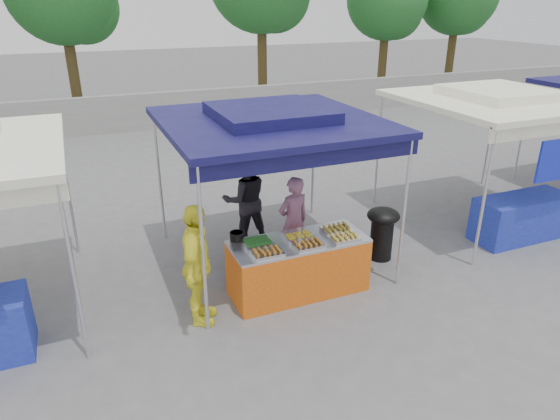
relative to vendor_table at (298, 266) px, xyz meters
name	(u,v)px	position (x,y,z in m)	size (l,w,h in m)	color
ground_plane	(295,287)	(0.00, 0.10, -0.43)	(80.00, 80.00, 0.00)	slate
back_wall	(161,110)	(0.00, 11.10, 0.17)	(40.00, 0.25, 1.20)	gray
main_canopy	(271,121)	(0.00, 1.07, 1.94)	(3.20, 3.20, 2.57)	silver
neighbor_stall_right	(509,145)	(4.50, 0.67, 1.18)	(3.20, 3.20, 2.57)	silver
tree_3	(389,2)	(10.07, 13.04, 3.49)	(3.41, 3.33, 5.72)	#47381B
vendor_table	(298,266)	(0.00, 0.00, 0.00)	(2.00, 0.80, 0.85)	#D55813
food_tray_fl	(267,253)	(-0.58, -0.24, 0.46)	(0.42, 0.30, 0.07)	silver
food_tray_fm	(308,245)	(0.04, -0.24, 0.46)	(0.42, 0.30, 0.07)	silver
food_tray_fr	(344,238)	(0.61, -0.24, 0.46)	(0.42, 0.30, 0.07)	silver
food_tray_bl	(258,242)	(-0.60, 0.10, 0.46)	(0.42, 0.30, 0.07)	silver
food_tray_bm	(299,236)	(0.03, 0.06, 0.46)	(0.42, 0.30, 0.07)	silver
food_tray_br	(337,229)	(0.65, 0.06, 0.46)	(0.42, 0.30, 0.07)	silver
cooking_pot	(237,236)	(-0.82, 0.35, 0.49)	(0.21, 0.21, 0.12)	black
skewer_cup	(299,243)	(-0.07, -0.15, 0.47)	(0.08, 0.08, 0.09)	silver
wok_burner	(382,229)	(1.72, 0.41, 0.11)	(0.54, 0.54, 0.91)	black
crate_left	(255,266)	(-0.43, 0.74, -0.29)	(0.46, 0.32, 0.28)	#1626B2
crate_right	(296,259)	(0.27, 0.67, -0.28)	(0.50, 0.35, 0.30)	#1626B2
crate_stacked	(296,243)	(0.27, 0.67, 0.01)	(0.47, 0.33, 0.28)	#1626B2
vendor_woman	(293,222)	(0.27, 0.80, 0.34)	(0.56, 0.36, 1.52)	#976083
helper_man	(245,200)	(-0.19, 1.82, 0.41)	(0.81, 0.63, 1.67)	black
customer_person	(197,266)	(-1.54, -0.18, 0.43)	(1.00, 0.42, 1.71)	#F7F137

